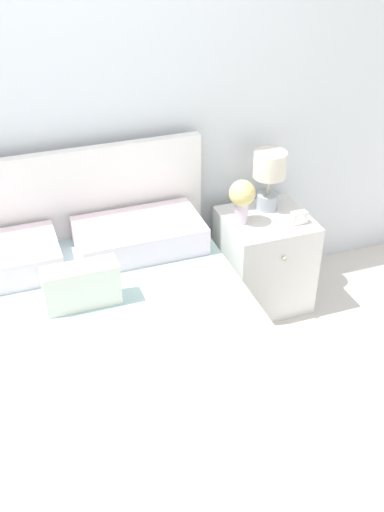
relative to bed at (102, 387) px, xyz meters
The scene contains 7 objects.
ground_plane 0.94m from the bed, 90.00° to the left, with size 12.00×12.00×0.00m, color silver.
wall_back 1.41m from the bed, 90.00° to the left, with size 8.00×0.06×2.60m.
bed is the anchor object (origin of this frame).
nightstand 1.26m from the bed, 31.78° to the left, with size 0.46×0.46×0.55m.
table_lamp 1.43m from the bed, 34.32° to the left, with size 0.18×0.18×0.33m.
flower_vase 1.21m from the bed, 35.89° to the left, with size 0.14×0.14×0.24m.
alarm_clock 1.35m from the bed, 24.73° to the left, with size 0.08×0.05×0.07m.
Camera 1 is at (-0.25, -2.73, 2.14)m, focal length 42.00 mm.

